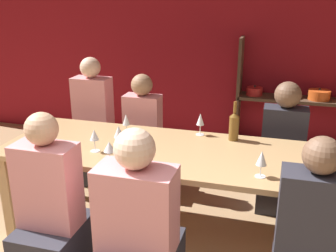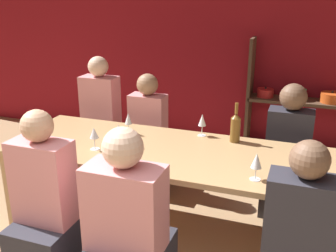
{
  "view_description": "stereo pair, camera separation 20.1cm",
  "coord_description": "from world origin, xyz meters",
  "px_view_note": "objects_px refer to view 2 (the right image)",
  "views": [
    {
      "loc": [
        0.86,
        -0.93,
        1.9
      ],
      "look_at": [
        0.09,
        1.81,
        0.91
      ],
      "focal_mm": 42.0,
      "sensor_mm": 36.0,
      "label": 1
    },
    {
      "loc": [
        1.05,
        -0.87,
        1.9
      ],
      "look_at": [
        0.09,
        1.81,
        0.91
      ],
      "focal_mm": 42.0,
      "sensor_mm": 36.0,
      "label": 2
    }
  ],
  "objects_px": {
    "wine_glass_red_b": "(128,120)",
    "wine_glass_red_c": "(94,134)",
    "wine_bottle_green": "(235,127)",
    "wine_glass_white_b": "(106,146)",
    "shelf_unit": "(311,123)",
    "wine_glass_white_c": "(119,131)",
    "person_near_a": "(48,221)",
    "person_far_b": "(102,134)",
    "person_far_c": "(149,147)",
    "dining_table": "(164,159)",
    "wine_glass_red_a": "(257,162)",
    "wine_glass_white_a": "(32,137)",
    "wine_glass_white_d": "(202,121)",
    "cell_phone": "(137,151)",
    "person_near_b": "(127,252)",
    "person_far_a": "(286,165)"
  },
  "relations": [
    {
      "from": "shelf_unit",
      "to": "wine_glass_white_c",
      "type": "relative_size",
      "value": 8.4
    },
    {
      "from": "wine_glass_white_a",
      "to": "wine_glass_red_a",
      "type": "height_order",
      "value": "wine_glass_red_a"
    },
    {
      "from": "wine_glass_red_a",
      "to": "person_far_c",
      "type": "relative_size",
      "value": 0.15
    },
    {
      "from": "wine_glass_red_b",
      "to": "wine_glass_red_c",
      "type": "relative_size",
      "value": 1.04
    },
    {
      "from": "cell_phone",
      "to": "person_far_b",
      "type": "bearing_deg",
      "value": 131.57
    },
    {
      "from": "shelf_unit",
      "to": "person_near_b",
      "type": "bearing_deg",
      "value": -109.55
    },
    {
      "from": "wine_glass_red_b",
      "to": "person_far_b",
      "type": "xyz_separation_m",
      "value": [
        -0.6,
        0.59,
        -0.4
      ]
    },
    {
      "from": "wine_glass_white_b",
      "to": "wine_glass_red_a",
      "type": "bearing_deg",
      "value": 4.4
    },
    {
      "from": "wine_glass_white_c",
      "to": "person_far_b",
      "type": "xyz_separation_m",
      "value": [
        -0.64,
        0.86,
        -0.4
      ]
    },
    {
      "from": "wine_bottle_green",
      "to": "wine_glass_red_b",
      "type": "bearing_deg",
      "value": -171.92
    },
    {
      "from": "wine_glass_red_a",
      "to": "wine_glass_white_c",
      "type": "bearing_deg",
      "value": 168.38
    },
    {
      "from": "wine_glass_white_d",
      "to": "person_far_c",
      "type": "xyz_separation_m",
      "value": [
        -0.63,
        0.35,
        -0.45
      ]
    },
    {
      "from": "wine_bottle_green",
      "to": "wine_glass_white_a",
      "type": "relative_size",
      "value": 2.02
    },
    {
      "from": "wine_glass_red_c",
      "to": "cell_phone",
      "type": "distance_m",
      "value": 0.34
    },
    {
      "from": "shelf_unit",
      "to": "person_near_a",
      "type": "bearing_deg",
      "value": -121.21
    },
    {
      "from": "wine_glass_white_d",
      "to": "person_near_a",
      "type": "relative_size",
      "value": 0.15
    },
    {
      "from": "wine_glass_white_b",
      "to": "wine_glass_red_b",
      "type": "relative_size",
      "value": 0.91
    },
    {
      "from": "wine_glass_red_b",
      "to": "shelf_unit",
      "type": "bearing_deg",
      "value": 49.74
    },
    {
      "from": "wine_glass_red_b",
      "to": "wine_bottle_green",
      "type": "bearing_deg",
      "value": 8.08
    },
    {
      "from": "shelf_unit",
      "to": "person_far_a",
      "type": "xyz_separation_m",
      "value": [
        -0.18,
        -1.17,
        -0.03
      ]
    },
    {
      "from": "wine_glass_white_a",
      "to": "wine_glass_red_c",
      "type": "xyz_separation_m",
      "value": [
        0.41,
        0.19,
        0.01
      ]
    },
    {
      "from": "wine_glass_white_d",
      "to": "cell_phone",
      "type": "xyz_separation_m",
      "value": [
        -0.37,
        -0.49,
        -0.12
      ]
    },
    {
      "from": "wine_glass_red_b",
      "to": "cell_phone",
      "type": "distance_m",
      "value": 0.41
    },
    {
      "from": "wine_glass_red_c",
      "to": "person_far_a",
      "type": "distance_m",
      "value": 1.71
    },
    {
      "from": "wine_glass_red_b",
      "to": "wine_glass_red_c",
      "type": "distance_m",
      "value": 0.41
    },
    {
      "from": "wine_glass_red_c",
      "to": "wine_glass_red_a",
      "type": "bearing_deg",
      "value": -4.55
    },
    {
      "from": "wine_glass_white_c",
      "to": "wine_glass_red_b",
      "type": "xyz_separation_m",
      "value": [
        -0.05,
        0.27,
        0.0
      ]
    },
    {
      "from": "person_near_b",
      "to": "wine_glass_white_b",
      "type": "bearing_deg",
      "value": 127.52
    },
    {
      "from": "wine_glass_white_a",
      "to": "person_near_a",
      "type": "xyz_separation_m",
      "value": [
        0.35,
        -0.36,
        -0.42
      ]
    },
    {
      "from": "wine_glass_white_d",
      "to": "person_far_a",
      "type": "height_order",
      "value": "person_far_a"
    },
    {
      "from": "person_near_a",
      "to": "person_far_b",
      "type": "height_order",
      "value": "person_far_b"
    },
    {
      "from": "wine_glass_white_c",
      "to": "wine_glass_red_b",
      "type": "distance_m",
      "value": 0.27
    },
    {
      "from": "person_near_b",
      "to": "person_far_c",
      "type": "bearing_deg",
      "value": 108.08
    },
    {
      "from": "shelf_unit",
      "to": "person_far_b",
      "type": "xyz_separation_m",
      "value": [
        -2.04,
        -1.12,
        0.01
      ]
    },
    {
      "from": "person_near_a",
      "to": "person_far_a",
      "type": "height_order",
      "value": "person_near_a"
    },
    {
      "from": "wine_bottle_green",
      "to": "wine_glass_white_c",
      "type": "xyz_separation_m",
      "value": [
        -0.82,
        -0.39,
        -0.0
      ]
    },
    {
      "from": "wine_bottle_green",
      "to": "dining_table",
      "type": "bearing_deg",
      "value": -145.34
    },
    {
      "from": "wine_glass_white_b",
      "to": "person_near_b",
      "type": "bearing_deg",
      "value": -52.48
    },
    {
      "from": "wine_glass_white_b",
      "to": "person_far_b",
      "type": "distance_m",
      "value": 1.41
    },
    {
      "from": "wine_glass_white_c",
      "to": "wine_glass_red_a",
      "type": "bearing_deg",
      "value": -11.62
    },
    {
      "from": "wine_bottle_green",
      "to": "wine_glass_white_b",
      "type": "distance_m",
      "value": 1.03
    },
    {
      "from": "wine_glass_white_c",
      "to": "person_far_b",
      "type": "distance_m",
      "value": 1.15
    },
    {
      "from": "wine_glass_red_b",
      "to": "person_far_c",
      "type": "xyz_separation_m",
      "value": [
        -0.04,
        0.52,
        -0.45
      ]
    },
    {
      "from": "wine_glass_white_d",
      "to": "wine_glass_red_c",
      "type": "bearing_deg",
      "value": -140.73
    },
    {
      "from": "person_near_b",
      "to": "wine_bottle_green",
      "type": "bearing_deg",
      "value": 71.19
    },
    {
      "from": "person_far_a",
      "to": "person_far_c",
      "type": "xyz_separation_m",
      "value": [
        -1.31,
        -0.02,
        -0.0
      ]
    },
    {
      "from": "wine_glass_red_c",
      "to": "person_far_b",
      "type": "relative_size",
      "value": 0.13
    },
    {
      "from": "wine_glass_red_c",
      "to": "person_near_b",
      "type": "height_order",
      "value": "person_near_b"
    },
    {
      "from": "wine_glass_white_a",
      "to": "wine_glass_red_c",
      "type": "bearing_deg",
      "value": 24.85
    },
    {
      "from": "shelf_unit",
      "to": "wine_glass_red_c",
      "type": "relative_size",
      "value": 8.43
    }
  ]
}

